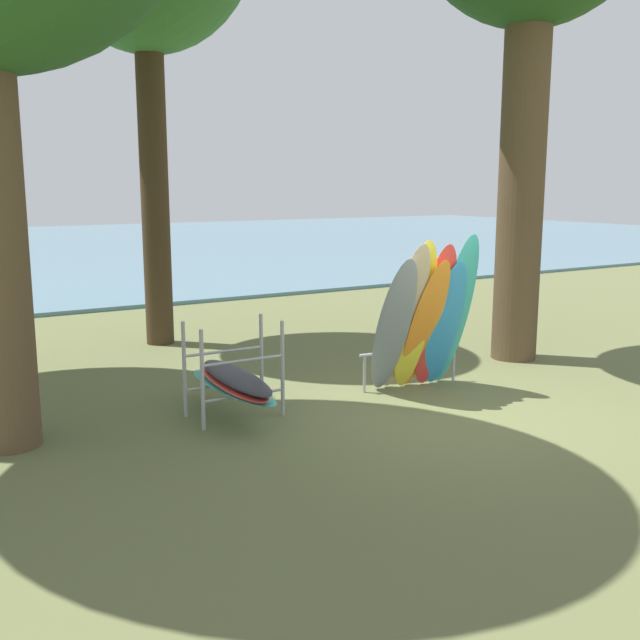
{
  "coord_description": "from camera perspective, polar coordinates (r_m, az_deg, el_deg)",
  "views": [
    {
      "loc": [
        -6.24,
        -7.09,
        2.96
      ],
      "look_at": [
        -0.99,
        1.59,
        1.1
      ],
      "focal_mm": 41.71,
      "sensor_mm": 36.0,
      "label": 1
    }
  ],
  "objects": [
    {
      "name": "ground_plane",
      "position": [
        9.9,
        9.79,
        -7.17
      ],
      "size": [
        80.0,
        80.0,
        0.0
      ],
      "primitive_type": "plane",
      "color": "#60663D"
    },
    {
      "name": "board_storage_rack",
      "position": [
        9.63,
        -6.65,
        -4.66
      ],
      "size": [
        1.15,
        2.13,
        1.25
      ],
      "color": "#9EA0A5",
      "rests_on": "ground"
    },
    {
      "name": "lake_water",
      "position": [
        36.0,
        -21.16,
        5.07
      ],
      "size": [
        80.0,
        36.0,
        0.1
      ],
      "primitive_type": "cube",
      "color": "slate",
      "rests_on": "ground"
    },
    {
      "name": "leaning_board_pile",
      "position": [
        10.68,
        8.04,
        -0.01
      ],
      "size": [
        1.73,
        1.05,
        2.29
      ],
      "color": "gray",
      "rests_on": "ground"
    }
  ]
}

